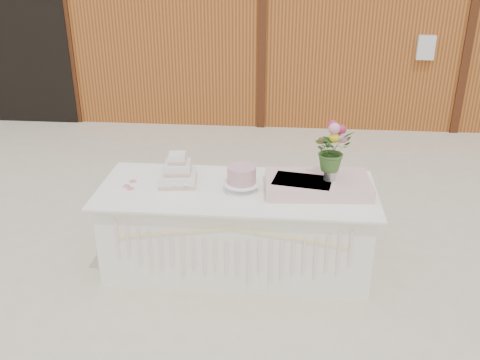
{
  "coord_description": "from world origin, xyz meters",
  "views": [
    {
      "loc": [
        0.4,
        -4.16,
        2.73
      ],
      "look_at": [
        0.0,
        0.3,
        0.72
      ],
      "focal_mm": 40.0,
      "sensor_mm": 36.0,
      "label": 1
    }
  ],
  "objects": [
    {
      "name": "ground",
      "position": [
        0.0,
        0.0,
        0.0
      ],
      "size": [
        80.0,
        80.0,
        0.0
      ],
      "primitive_type": "plane",
      "color": "beige",
      "rests_on": "ground"
    },
    {
      "name": "barn",
      "position": [
        -0.01,
        5.99,
        1.68
      ],
      "size": [
        12.6,
        4.6,
        3.3
      ],
      "color": "#A45C22",
      "rests_on": "ground"
    },
    {
      "name": "cake_table",
      "position": [
        0.0,
        -0.0,
        0.39
      ],
      "size": [
        2.4,
        1.0,
        0.77
      ],
      "color": "white",
      "rests_on": "ground"
    },
    {
      "name": "wedding_cake",
      "position": [
        -0.52,
        0.07,
        0.87
      ],
      "size": [
        0.35,
        0.35,
        0.28
      ],
      "rotation": [
        0.0,
        0.0,
        0.11
      ],
      "color": "white",
      "rests_on": "cake_table"
    },
    {
      "name": "pink_cake_stand",
      "position": [
        0.04,
        -0.04,
        0.9
      ],
      "size": [
        0.31,
        0.31,
        0.22
      ],
      "color": "white",
      "rests_on": "cake_table"
    },
    {
      "name": "satin_runner",
      "position": [
        0.69,
        0.03,
        0.83
      ],
      "size": [
        0.92,
        0.57,
        0.11
      ],
      "primitive_type": "cube",
      "rotation": [
        0.0,
        0.0,
        0.07
      ],
      "color": "beige",
      "rests_on": "cake_table"
    },
    {
      "name": "flower_vase",
      "position": [
        0.79,
        0.02,
        0.95
      ],
      "size": [
        0.1,
        0.1,
        0.14
      ],
      "primitive_type": "cylinder",
      "color": "#B0B0B5",
      "rests_on": "satin_runner"
    },
    {
      "name": "bouquet",
      "position": [
        0.79,
        0.02,
        1.2
      ],
      "size": [
        0.41,
        0.4,
        0.35
      ],
      "primitive_type": "imported",
      "rotation": [
        0.0,
        0.0,
        0.59
      ],
      "color": "#375B24",
      "rests_on": "flower_vase"
    },
    {
      "name": "loose_flowers",
      "position": [
        -0.97,
        0.05,
        0.78
      ],
      "size": [
        0.2,
        0.34,
        0.02
      ],
      "primitive_type": null,
      "rotation": [
        0.0,
        0.0,
        -0.23
      ],
      "color": "pink",
      "rests_on": "cake_table"
    }
  ]
}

